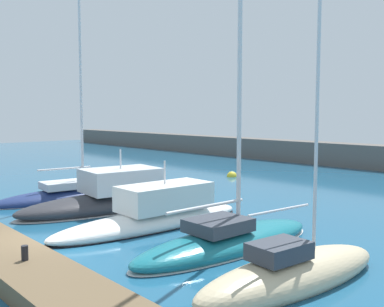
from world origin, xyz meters
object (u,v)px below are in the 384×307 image
(sailboat_navy_nearest, at_px, (78,194))
(sailboat_teal_fourth, at_px, (228,239))
(mooring_buoy_yellow, at_px, (232,177))
(motorboat_white_third, at_px, (156,215))
(sailboat_sand_fifth, at_px, (293,272))
(dock_bollard, at_px, (25,253))
(motorboat_charcoal_second, at_px, (120,197))

(sailboat_navy_nearest, relative_size, sailboat_teal_fourth, 1.34)
(mooring_buoy_yellow, bearing_deg, sailboat_teal_fourth, -47.16)
(motorboat_white_third, height_order, sailboat_sand_fifth, sailboat_sand_fifth)
(sailboat_teal_fourth, height_order, dock_bollard, sailboat_teal_fourth)
(sailboat_teal_fourth, xyz_separation_m, dock_bollard, (-1.87, -6.62, 0.43))
(motorboat_charcoal_second, height_order, mooring_buoy_yellow, motorboat_charcoal_second)
(motorboat_white_third, relative_size, mooring_buoy_yellow, 12.25)
(sailboat_sand_fifth, relative_size, mooring_buoy_yellow, 19.38)
(motorboat_charcoal_second, distance_m, dock_bollard, 9.91)
(sailboat_navy_nearest, xyz_separation_m, motorboat_white_third, (7.81, -0.31, 0.17))
(sailboat_navy_nearest, xyz_separation_m, mooring_buoy_yellow, (-0.38, 13.15, -0.29))
(sailboat_sand_fifth, bearing_deg, motorboat_charcoal_second, 85.21)
(mooring_buoy_yellow, bearing_deg, motorboat_charcoal_second, -71.96)
(mooring_buoy_yellow, xyz_separation_m, dock_bollard, (10.69, -20.17, 0.78))
(sailboat_sand_fifth, bearing_deg, mooring_buoy_yellow, 52.26)
(sailboat_navy_nearest, height_order, motorboat_white_third, sailboat_navy_nearest)
(sailboat_sand_fifth, bearing_deg, motorboat_white_third, 85.70)
(sailboat_navy_nearest, bearing_deg, sailboat_sand_fifth, -90.27)
(motorboat_charcoal_second, height_order, sailboat_teal_fourth, sailboat_teal_fourth)
(sailboat_navy_nearest, relative_size, sailboat_sand_fifth, 1.29)
(motorboat_charcoal_second, bearing_deg, sailboat_teal_fourth, -90.04)
(sailboat_navy_nearest, bearing_deg, sailboat_teal_fourth, -86.56)
(motorboat_charcoal_second, xyz_separation_m, mooring_buoy_yellow, (-4.15, 12.73, -0.57))
(motorboat_white_third, distance_m, sailboat_teal_fourth, 4.38)
(sailboat_teal_fourth, bearing_deg, sailboat_sand_fifth, -107.24)
(dock_bollard, bearing_deg, motorboat_white_third, 110.44)
(motorboat_charcoal_second, bearing_deg, motorboat_white_third, -94.71)
(sailboat_navy_nearest, height_order, mooring_buoy_yellow, sailboat_navy_nearest)
(sailboat_teal_fourth, distance_m, mooring_buoy_yellow, 18.49)
(sailboat_teal_fourth, bearing_deg, motorboat_white_third, 89.14)
(motorboat_charcoal_second, xyz_separation_m, sailboat_teal_fourth, (8.42, -0.82, -0.22))
(motorboat_white_third, relative_size, dock_bollard, 22.11)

